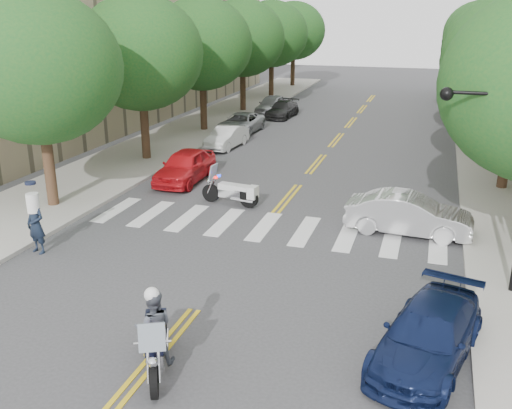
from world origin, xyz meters
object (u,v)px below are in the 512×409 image
at_px(motorcycle_police, 154,333).
at_px(sedan_blue, 428,335).
at_px(officer_standing, 36,225).
at_px(motorcycle_parked, 235,192).
at_px(convertible, 409,214).

relative_size(motorcycle_police, sedan_blue, 0.53).
xyz_separation_m(officer_standing, sedan_blue, (12.46, -2.50, -0.34)).
distance_m(motorcycle_police, motorcycle_parked, 11.35).
bearing_deg(motorcycle_parked, officer_standing, 152.17).
height_order(officer_standing, convertible, officer_standing).
bearing_deg(motorcycle_police, officer_standing, -60.04).
height_order(motorcycle_police, motorcycle_parked, motorcycle_police).
relative_size(motorcycle_police, officer_standing, 1.20).
relative_size(motorcycle_police, motorcycle_parked, 0.94).
xyz_separation_m(motorcycle_parked, officer_standing, (-4.60, -6.48, 0.42)).
bearing_deg(motorcycle_parked, sedan_blue, -131.25).
bearing_deg(motorcycle_police, convertible, -140.98).
distance_m(motorcycle_police, sedan_blue, 6.17).
distance_m(officer_standing, convertible, 12.78).
xyz_separation_m(motorcycle_police, motorcycle_parked, (-2.09, 11.15, -0.34)).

